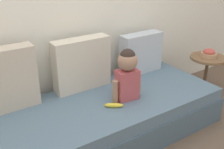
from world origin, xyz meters
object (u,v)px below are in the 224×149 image
at_px(couch, 102,120).
at_px(banana, 114,105).
at_px(toddler, 127,73).
at_px(side_table, 207,65).
at_px(fruit_bowl, 209,54).
at_px(throw_pillow_left, 2,81).
at_px(throw_pillow_right, 141,53).
at_px(throw_pillow_center, 82,64).

height_order(couch, banana, banana).
xyz_separation_m(toddler, side_table, (1.30, 0.12, -0.27)).
bearing_deg(fruit_bowl, side_table, 90.00).
bearing_deg(couch, toddler, -16.66).
bearing_deg(banana, throw_pillow_left, 148.17).
relative_size(throw_pillow_right, banana, 2.92).
bearing_deg(throw_pillow_left, throw_pillow_right, 0.00).
height_order(throw_pillow_center, side_table, throw_pillow_center).
relative_size(throw_pillow_left, throw_pillow_center, 0.99).
distance_m(throw_pillow_left, throw_pillow_center, 0.74).
bearing_deg(couch, side_table, 1.80).
bearing_deg(side_table, banana, -173.00).
xyz_separation_m(throw_pillow_left, fruit_bowl, (2.28, -0.31, -0.12)).
distance_m(couch, toddler, 0.52).
distance_m(couch, side_table, 1.55).
xyz_separation_m(throw_pillow_left, throw_pillow_center, (0.74, 0.00, -0.02)).
relative_size(toddler, fruit_bowl, 2.54).
relative_size(throw_pillow_center, toddler, 1.16).
distance_m(couch, throw_pillow_left, 0.95).
height_order(throw_pillow_left, throw_pillow_right, throw_pillow_left).
distance_m(throw_pillow_left, throw_pillow_right, 1.49).
bearing_deg(throw_pillow_center, throw_pillow_left, 180.00).
height_order(throw_pillow_center, toddler, throw_pillow_center).
height_order(toddler, fruit_bowl, toddler).
xyz_separation_m(toddler, banana, (-0.19, -0.06, -0.24)).
xyz_separation_m(throw_pillow_center, side_table, (1.54, -0.31, -0.26)).
distance_m(throw_pillow_left, fruit_bowl, 2.31).
relative_size(throw_pillow_right, side_table, 1.00).
bearing_deg(throw_pillow_center, throw_pillow_right, 0.00).
bearing_deg(toddler, fruit_bowl, 5.21).
height_order(throw_pillow_right, banana, throw_pillow_right).
relative_size(throw_pillow_left, banana, 3.32).
xyz_separation_m(couch, banana, (0.05, -0.13, 0.22)).
relative_size(throw_pillow_right, toddler, 1.01).
bearing_deg(throw_pillow_right, toddler, -139.88).
bearing_deg(couch, banana, -69.98).
distance_m(banana, fruit_bowl, 1.51).
height_order(throw_pillow_left, banana, throw_pillow_left).
bearing_deg(throw_pillow_right, throw_pillow_center, 180.00).
bearing_deg(fruit_bowl, throw_pillow_right, 158.68).
relative_size(couch, banana, 14.13).
relative_size(couch, throw_pillow_right, 4.84).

